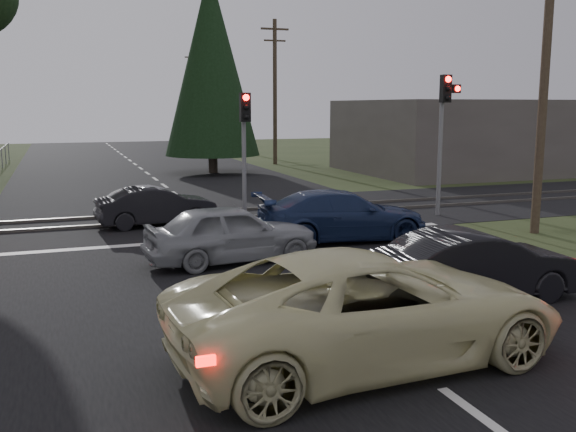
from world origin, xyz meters
name	(u,v)px	position (x,y,z in m)	size (l,w,h in m)	color
ground	(367,334)	(0.00, 0.00, 0.00)	(120.00, 120.00, 0.00)	#2D3A1A
road	(221,227)	(0.00, 10.00, 0.01)	(14.00, 100.00, 0.01)	black
rail_corridor	(207,217)	(0.00, 12.00, 0.01)	(120.00, 8.00, 0.01)	black
stop_line	(236,238)	(0.00, 8.20, 0.01)	(13.00, 0.35, 0.00)	silver
rail_near	(212,219)	(0.00, 11.20, 0.05)	(120.00, 0.12, 0.10)	#59544C
rail_far	(201,212)	(0.00, 12.80, 0.05)	(120.00, 0.12, 0.10)	#59544C
traffic_signal_right	(445,117)	(7.55, 9.47, 3.31)	(0.68, 0.48, 4.70)	slate
traffic_signal_center	(245,134)	(1.00, 10.68, 2.81)	(0.32, 0.48, 4.10)	slate
utility_pole_near	(545,69)	(8.50, 6.00, 4.73)	(1.80, 0.26, 9.00)	#4C3D2D
utility_pole_mid	(275,89)	(8.50, 30.00, 4.73)	(1.80, 0.26, 9.00)	#4C3D2D
utility_pole_far	(195,95)	(8.50, 55.00, 4.73)	(1.80, 0.26, 9.00)	#4C3D2D
conifer_tree	(211,63)	(3.50, 26.00, 5.99)	(5.20, 5.20, 11.00)	#473D33
building_right	(477,136)	(18.00, 22.00, 2.00)	(14.00, 10.00, 4.00)	#59514C
cream_coupe	(368,307)	(-0.50, -1.00, 0.81)	(2.70, 5.86, 1.63)	beige
dark_hatchback	(477,266)	(2.82, 1.00, 0.67)	(1.43, 4.09, 1.35)	black
silver_car	(231,233)	(-0.83, 5.53, 0.70)	(1.65, 4.11, 1.40)	gray
blue_sedan	(342,216)	(2.70, 6.94, 0.70)	(1.95, 4.80, 1.39)	#19274B
dark_car_far	(157,206)	(-1.80, 10.94, 0.61)	(1.28, 3.68, 1.21)	black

